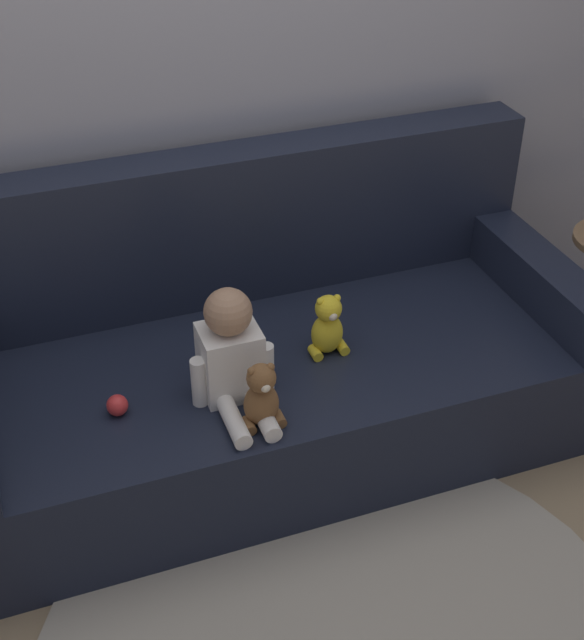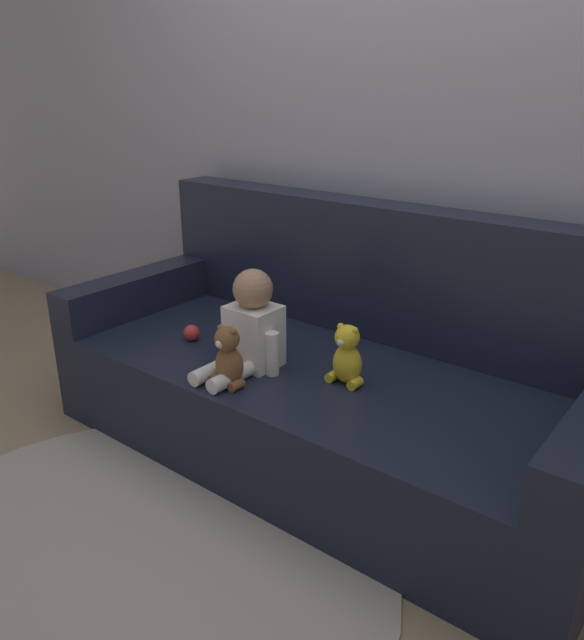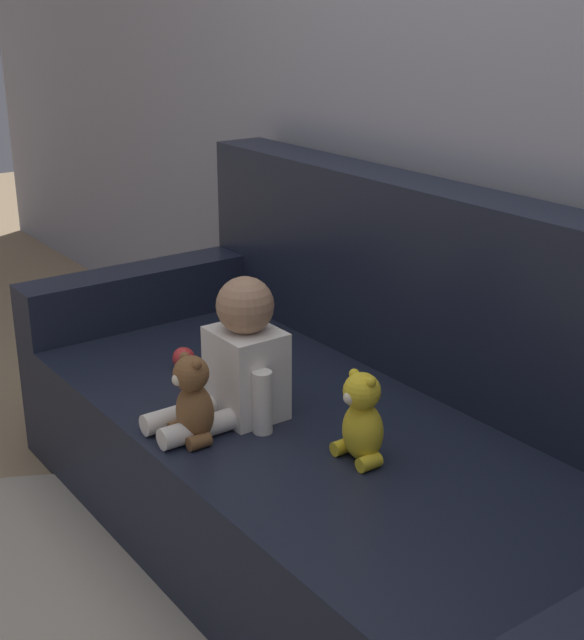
{
  "view_description": "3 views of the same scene",
  "coord_description": "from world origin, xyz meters",
  "px_view_note": "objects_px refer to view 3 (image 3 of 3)",
  "views": [
    {
      "loc": [
        -0.77,
        -2.32,
        2.22
      ],
      "look_at": [
        0.05,
        -0.05,
        0.54
      ],
      "focal_mm": 50.0,
      "sensor_mm": 36.0,
      "label": 1
    },
    {
      "loc": [
        1.27,
        -1.79,
        1.43
      ],
      "look_at": [
        -0.05,
        -0.13,
        0.61
      ],
      "focal_mm": 35.0,
      "sensor_mm": 36.0,
      "label": 2
    },
    {
      "loc": [
        1.61,
        -1.32,
        1.45
      ],
      "look_at": [
        -0.06,
        -0.12,
        0.7
      ],
      "focal_mm": 50.0,
      "sensor_mm": 36.0,
      "label": 3
    }
  ],
  "objects_px": {
    "couch": "(365,446)",
    "toy_ball": "(184,358)",
    "teddy_bear_brown": "(193,401)",
    "plush_toy_side": "(362,419)",
    "person_baby": "(240,361)"
  },
  "relations": [
    {
      "from": "teddy_bear_brown",
      "to": "plush_toy_side",
      "type": "bearing_deg",
      "value": 40.05
    },
    {
      "from": "teddy_bear_brown",
      "to": "toy_ball",
      "type": "bearing_deg",
      "value": 154.05
    },
    {
      "from": "teddy_bear_brown",
      "to": "person_baby",
      "type": "bearing_deg",
      "value": 104.05
    },
    {
      "from": "person_baby",
      "to": "plush_toy_side",
      "type": "distance_m",
      "value": 0.38
    },
    {
      "from": "plush_toy_side",
      "to": "toy_ball",
      "type": "relative_size",
      "value": 3.34
    },
    {
      "from": "teddy_bear_brown",
      "to": "plush_toy_side",
      "type": "relative_size",
      "value": 1.0
    },
    {
      "from": "couch",
      "to": "person_baby",
      "type": "bearing_deg",
      "value": -126.07
    },
    {
      "from": "couch",
      "to": "person_baby",
      "type": "height_order",
      "value": "couch"
    },
    {
      "from": "couch",
      "to": "teddy_bear_brown",
      "type": "distance_m",
      "value": 0.5
    },
    {
      "from": "teddy_bear_brown",
      "to": "plush_toy_side",
      "type": "xyz_separation_m",
      "value": [
        0.32,
        0.27,
        0.0
      ]
    },
    {
      "from": "couch",
      "to": "teddy_bear_brown",
      "type": "height_order",
      "value": "couch"
    },
    {
      "from": "couch",
      "to": "toy_ball",
      "type": "xyz_separation_m",
      "value": [
        -0.56,
        -0.23,
        0.12
      ]
    },
    {
      "from": "couch",
      "to": "toy_ball",
      "type": "distance_m",
      "value": 0.62
    },
    {
      "from": "plush_toy_side",
      "to": "person_baby",
      "type": "bearing_deg",
      "value": -163.5
    },
    {
      "from": "person_baby",
      "to": "toy_ball",
      "type": "height_order",
      "value": "person_baby"
    }
  ]
}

